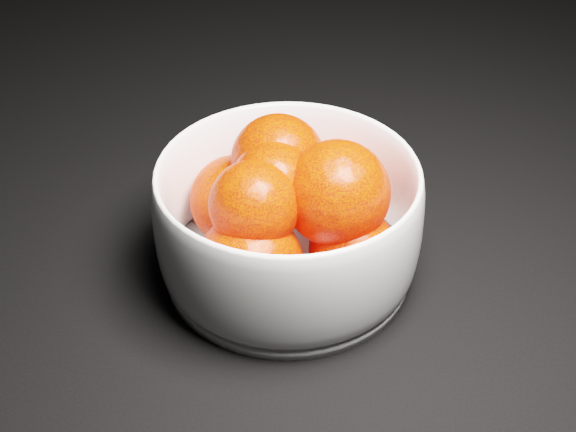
{
  "coord_description": "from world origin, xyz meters",
  "views": [
    {
      "loc": [
        -0.26,
        -0.62,
        0.4
      ],
      "look_at": [
        -0.25,
        -0.17,
        0.05
      ],
      "focal_mm": 50.0,
      "sensor_mm": 36.0,
      "label": 1
    }
  ],
  "objects": [
    {
      "name": "bowl",
      "position": [
        -0.25,
        -0.17,
        0.05
      ],
      "size": [
        0.19,
        0.19,
        0.09
      ],
      "rotation": [
        0.0,
        0.0,
        0.22
      ],
      "color": "white",
      "rests_on": "ground"
    },
    {
      "name": "ground",
      "position": [
        0.0,
        0.0,
        0.0
      ],
      "size": [
        3.0,
        3.0,
        0.0
      ],
      "primitive_type": "cube",
      "color": "black",
      "rests_on": "ground"
    },
    {
      "name": "orange_pile",
      "position": [
        -0.25,
        -0.18,
        0.06
      ],
      "size": [
        0.15,
        0.16,
        0.11
      ],
      "color": "#FF2203",
      "rests_on": "bowl"
    }
  ]
}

